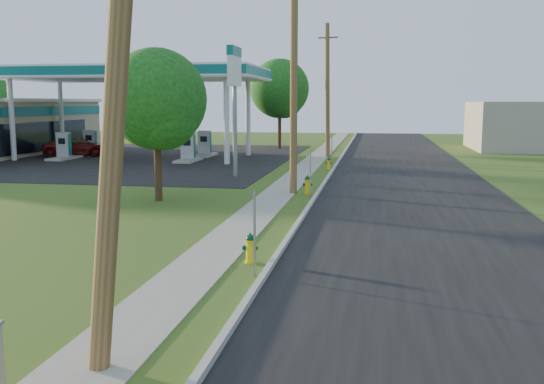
{
  "coord_description": "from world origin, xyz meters",
  "views": [
    {
      "loc": [
        2.93,
        -9.06,
        3.98
      ],
      "look_at": [
        0.0,
        8.0,
        1.4
      ],
      "focal_mm": 40.0,
      "sensor_mm": 36.0,
      "label": 1
    }
  ],
  "objects_px": {
    "fuel_pump_se": "(205,147)",
    "hydrant_near": "(250,248)",
    "fuel_pump_nw": "(64,149)",
    "hydrant_far": "(329,164)",
    "utility_pole_mid": "(294,79)",
    "fuel_pump_ne": "(188,151)",
    "tree_lot": "(281,91)",
    "car_red": "(78,147)",
    "hydrant_mid": "(308,185)",
    "utility_pole_far": "(327,90)",
    "price_pylon": "(234,74)",
    "fuel_pump_sw": "(91,145)",
    "tree_verge": "(158,103)",
    "utility_pole_near": "(118,41)"
  },
  "relations": [
    {
      "from": "hydrant_near",
      "to": "car_red",
      "type": "relative_size",
      "value": 0.16
    },
    {
      "from": "car_red",
      "to": "fuel_pump_nw",
      "type": "bearing_deg",
      "value": 169.19
    },
    {
      "from": "hydrant_near",
      "to": "utility_pole_mid",
      "type": "bearing_deg",
      "value": 92.53
    },
    {
      "from": "fuel_pump_se",
      "to": "hydrant_near",
      "type": "bearing_deg",
      "value": -71.83
    },
    {
      "from": "fuel_pump_se",
      "to": "tree_lot",
      "type": "relative_size",
      "value": 0.42
    },
    {
      "from": "utility_pole_near",
      "to": "fuel_pump_se",
      "type": "relative_size",
      "value": 2.96
    },
    {
      "from": "fuel_pump_ne",
      "to": "car_red",
      "type": "height_order",
      "value": "fuel_pump_ne"
    },
    {
      "from": "fuel_pump_sw",
      "to": "tree_lot",
      "type": "height_order",
      "value": "tree_lot"
    },
    {
      "from": "fuel_pump_nw",
      "to": "hydrant_far",
      "type": "relative_size",
      "value": 4.49
    },
    {
      "from": "fuel_pump_ne",
      "to": "price_pylon",
      "type": "xyz_separation_m",
      "value": [
        5.0,
        -7.5,
        4.71
      ]
    },
    {
      "from": "fuel_pump_sw",
      "to": "car_red",
      "type": "bearing_deg",
      "value": -105.62
    },
    {
      "from": "fuel_pump_ne",
      "to": "fuel_pump_sw",
      "type": "distance_m",
      "value": 9.85
    },
    {
      "from": "tree_lot",
      "to": "utility_pole_mid",
      "type": "bearing_deg",
      "value": -79.79
    },
    {
      "from": "tree_verge",
      "to": "hydrant_far",
      "type": "xyz_separation_m",
      "value": [
        5.83,
        12.8,
        -3.59
      ]
    },
    {
      "from": "tree_lot",
      "to": "hydrant_mid",
      "type": "xyz_separation_m",
      "value": [
        5.21,
        -25.49,
        -4.51
      ]
    },
    {
      "from": "utility_pole_mid",
      "to": "hydrant_far",
      "type": "distance_m",
      "value": 10.93
    },
    {
      "from": "fuel_pump_se",
      "to": "hydrant_mid",
      "type": "height_order",
      "value": "fuel_pump_se"
    },
    {
      "from": "fuel_pump_ne",
      "to": "price_pylon",
      "type": "relative_size",
      "value": 0.47
    },
    {
      "from": "fuel_pump_ne",
      "to": "hydrant_mid",
      "type": "height_order",
      "value": "fuel_pump_ne"
    },
    {
      "from": "fuel_pump_sw",
      "to": "utility_pole_far",
      "type": "bearing_deg",
      "value": 3.2
    },
    {
      "from": "utility_pole_far",
      "to": "fuel_pump_sw",
      "type": "relative_size",
      "value": 2.97
    },
    {
      "from": "fuel_pump_ne",
      "to": "tree_lot",
      "type": "xyz_separation_m",
      "value": [
        4.32,
        12.42,
        4.19
      ]
    },
    {
      "from": "utility_pole_far",
      "to": "price_pylon",
      "type": "xyz_separation_m",
      "value": [
        -3.9,
        -12.5,
        0.63
      ]
    },
    {
      "from": "fuel_pump_sw",
      "to": "tree_verge",
      "type": "distance_m",
      "value": 23.93
    },
    {
      "from": "hydrant_near",
      "to": "hydrant_mid",
      "type": "bearing_deg",
      "value": 89.42
    },
    {
      "from": "utility_pole_near",
      "to": "fuel_pump_se",
      "type": "xyz_separation_m",
      "value": [
        -8.9,
        35.0,
        -4.08
      ]
    },
    {
      "from": "fuel_pump_sw",
      "to": "hydrant_far",
      "type": "distance_m",
      "value": 20.01
    },
    {
      "from": "hydrant_mid",
      "to": "tree_lot",
      "type": "bearing_deg",
      "value": 101.56
    },
    {
      "from": "car_red",
      "to": "hydrant_mid",
      "type": "bearing_deg",
      "value": -148.23
    },
    {
      "from": "utility_pole_far",
      "to": "fuel_pump_sw",
      "type": "height_order",
      "value": "utility_pole_far"
    },
    {
      "from": "fuel_pump_sw",
      "to": "fuel_pump_se",
      "type": "bearing_deg",
      "value": 0.0
    },
    {
      "from": "tree_lot",
      "to": "hydrant_mid",
      "type": "relative_size",
      "value": 9.22
    },
    {
      "from": "fuel_pump_sw",
      "to": "utility_pole_mid",
      "type": "bearing_deg",
      "value": -43.52
    },
    {
      "from": "hydrant_near",
      "to": "hydrant_far",
      "type": "height_order",
      "value": "hydrant_near"
    },
    {
      "from": "utility_pole_far",
      "to": "fuel_pump_ne",
      "type": "height_order",
      "value": "utility_pole_far"
    },
    {
      "from": "fuel_pump_ne",
      "to": "tree_verge",
      "type": "height_order",
      "value": "tree_verge"
    },
    {
      "from": "utility_pole_mid",
      "to": "hydrant_mid",
      "type": "xyz_separation_m",
      "value": [
        0.64,
        -0.07,
        -4.55
      ]
    },
    {
      "from": "utility_pole_far",
      "to": "price_pylon",
      "type": "bearing_deg",
      "value": -107.33
    },
    {
      "from": "tree_verge",
      "to": "hydrant_mid",
      "type": "bearing_deg",
      "value": 26.71
    },
    {
      "from": "utility_pole_mid",
      "to": "car_red",
      "type": "relative_size",
      "value": 1.99
    },
    {
      "from": "tree_lot",
      "to": "fuel_pump_ne",
      "type": "bearing_deg",
      "value": -109.18
    },
    {
      "from": "fuel_pump_sw",
      "to": "tree_lot",
      "type": "xyz_separation_m",
      "value": [
        13.32,
        8.42,
        4.19
      ]
    },
    {
      "from": "fuel_pump_ne",
      "to": "hydrant_near",
      "type": "distance_m",
      "value": 26.43
    },
    {
      "from": "fuel_pump_sw",
      "to": "tree_lot",
      "type": "distance_m",
      "value": 16.31
    },
    {
      "from": "fuel_pump_sw",
      "to": "car_red",
      "type": "relative_size",
      "value": 0.65
    },
    {
      "from": "fuel_pump_se",
      "to": "hydrant_mid",
      "type": "xyz_separation_m",
      "value": [
        9.54,
        -17.07,
        -0.32
      ]
    },
    {
      "from": "hydrant_mid",
      "to": "car_red",
      "type": "distance_m",
      "value": 24.62
    },
    {
      "from": "tree_lot",
      "to": "hydrant_mid",
      "type": "height_order",
      "value": "tree_lot"
    },
    {
      "from": "fuel_pump_sw",
      "to": "hydrant_mid",
      "type": "height_order",
      "value": "fuel_pump_sw"
    },
    {
      "from": "tree_lot",
      "to": "car_red",
      "type": "xyz_separation_m",
      "value": [
        -13.68,
        -9.71,
        -4.23
      ]
    }
  ]
}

